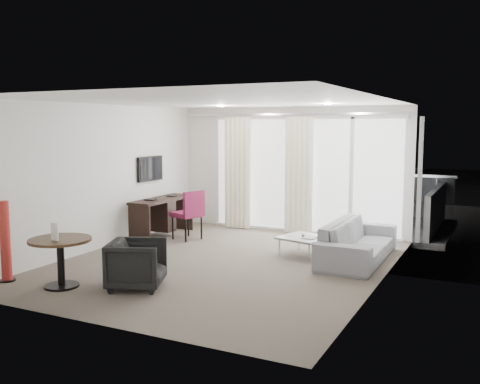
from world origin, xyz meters
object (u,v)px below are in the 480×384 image
at_px(red_lamp, 5,241).
at_px(coffee_table, 304,246).
at_px(rattan_chair_a, 325,209).
at_px(rattan_chair_b, 384,205).
at_px(sofa, 358,241).
at_px(tub_armchair, 137,264).
at_px(desk_chair, 187,215).
at_px(desk, 162,217).
at_px(round_table, 61,263).

relative_size(red_lamp, coffee_table, 1.60).
distance_m(rattan_chair_a, rattan_chair_b, 1.48).
relative_size(red_lamp, sofa, 0.52).
distance_m(tub_armchair, rattan_chair_a, 5.54).
distance_m(red_lamp, tub_armchair, 1.98).
bearing_deg(coffee_table, desk_chair, 174.56).
xyz_separation_m(coffee_table, rattan_chair_a, (-0.46, 2.67, 0.23)).
xyz_separation_m(desk_chair, coffee_table, (2.50, -0.24, -0.32)).
bearing_deg(tub_armchair, coffee_table, -50.31).
bearing_deg(red_lamp, tub_armchair, 16.36).
xyz_separation_m(desk, rattan_chair_b, (3.74, 3.38, 0.03)).
bearing_deg(round_table, rattan_chair_a, 71.66).
distance_m(round_table, rattan_chair_b, 7.52).
bearing_deg(rattan_chair_a, rattan_chair_b, 50.11).
height_order(sofa, rattan_chair_a, rattan_chair_a).
distance_m(desk, red_lamp, 3.64).
bearing_deg(coffee_table, round_table, -126.90).
distance_m(red_lamp, sofa, 5.44).
bearing_deg(rattan_chair_b, red_lamp, -123.17).
relative_size(round_table, rattan_chair_b, 1.02).
bearing_deg(rattan_chair_b, desk_chair, -136.08).
distance_m(desk_chair, tub_armchair, 3.21).
bearing_deg(desk_chair, red_lamp, -84.30).
bearing_deg(tub_armchair, round_table, 90.30).
height_order(red_lamp, rattan_chair_b, red_lamp).
relative_size(sofa, rattan_chair_a, 2.81).
relative_size(tub_armchair, sofa, 0.33).
xyz_separation_m(red_lamp, coffee_table, (3.32, 3.34, -0.42)).
relative_size(round_table, coffee_table, 1.17).
height_order(tub_armchair, sofa, tub_armchair).
distance_m(desk, rattan_chair_a, 3.56).
bearing_deg(desk, red_lamp, -93.10).
distance_m(sofa, rattan_chair_b, 3.62).
xyz_separation_m(desk, rattan_chair_a, (2.66, 2.37, 0.01)).
height_order(round_table, coffee_table, round_table).
height_order(red_lamp, coffee_table, red_lamp).
relative_size(desk, coffee_table, 2.24).
xyz_separation_m(red_lamp, tub_armchair, (1.88, 0.55, -0.25)).
relative_size(desk_chair, red_lamp, 0.84).
height_order(round_table, red_lamp, red_lamp).
relative_size(desk, rattan_chair_a, 2.06).
bearing_deg(sofa, desk, 86.81).
relative_size(red_lamp, tub_armchair, 1.58).
bearing_deg(desk_chair, rattan_chair_a, 68.52).
height_order(rattan_chair_a, rattan_chair_b, rattan_chair_b).
bearing_deg(tub_armchair, desk_chair, -3.61).
height_order(desk, sofa, desk).
bearing_deg(red_lamp, desk_chair, 77.14).
xyz_separation_m(tub_armchair, sofa, (2.35, 2.86, -0.01)).
xyz_separation_m(round_table, coffee_table, (2.40, 3.20, -0.18)).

